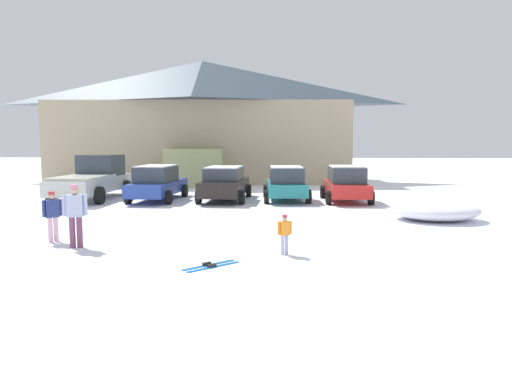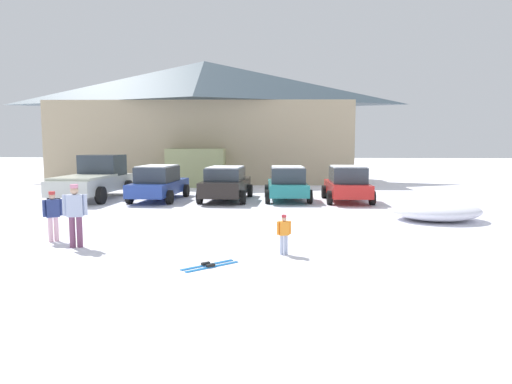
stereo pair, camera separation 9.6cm
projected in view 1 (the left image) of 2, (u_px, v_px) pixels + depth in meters
The scene contains 12 objects.
ground at pixel (138, 322), 7.00m from camera, with size 160.00×160.00×0.00m, color white.
ski_lodge at pixel (203, 121), 33.10m from camera, with size 21.28×10.26×8.62m.
parked_blue_hatchback at pixel (157, 183), 21.84m from camera, with size 2.24×4.79×1.69m.
parked_black_sedan at pixel (225, 183), 21.84m from camera, with size 2.34×4.70×1.64m.
parked_teal_hatchback at pixel (286, 183), 21.88m from camera, with size 2.29×4.26×1.65m.
parked_red_sedan at pixel (346, 184), 21.44m from camera, with size 2.14×4.06×1.69m.
pickup_truck at pixel (94, 179), 22.48m from camera, with size 2.53×5.89×2.15m.
skier_teen_in_navy_coat at pixel (52, 214), 12.60m from camera, with size 0.42×0.37×1.41m.
skier_adult_in_blue_parka at pixel (75, 212), 11.88m from camera, with size 0.60×0.34×1.67m.
skier_child_in_orange_jacket at pixel (285, 232), 11.17m from camera, with size 0.35×0.21×0.99m.
pair_of_skis at pixel (211, 266), 10.13m from camera, with size 1.21×1.14×0.08m.
plowed_snow_pile at pixel (435, 210), 16.26m from camera, with size 3.10×2.48×0.71m, color silver.
Camera 1 is at (2.17, -6.65, 2.72)m, focal length 32.00 mm.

